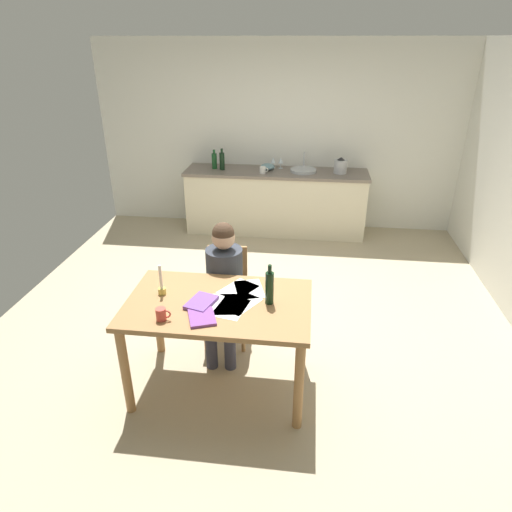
{
  "coord_description": "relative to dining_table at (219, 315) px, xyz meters",
  "views": [
    {
      "loc": [
        0.47,
        -3.87,
        2.58
      ],
      "look_at": [
        0.04,
        -0.38,
        0.85
      ],
      "focal_mm": 31.28,
      "sensor_mm": 36.0,
      "label": 1
    }
  ],
  "objects": [
    {
      "name": "kitchen_counter",
      "position": [
        0.16,
        3.32,
        -0.23
      ],
      "size": [
        2.56,
        0.64,
        0.9
      ],
      "color": "beige",
      "rests_on": "ground"
    },
    {
      "name": "coffee_mug",
      "position": [
        -0.34,
        -0.28,
        0.16
      ],
      "size": [
        0.11,
        0.07,
        0.09
      ],
      "color": "#D84C3F",
      "rests_on": "dining_table"
    },
    {
      "name": "wall_back",
      "position": [
        0.16,
        3.68,
        0.62
      ],
      "size": [
        5.2,
        0.12,
        2.6
      ],
      "primitive_type": "cube",
      "color": "silver",
      "rests_on": "ground"
    },
    {
      "name": "ground_plane",
      "position": [
        0.16,
        1.08,
        -0.7
      ],
      "size": [
        5.2,
        5.2,
        0.04
      ],
      "primitive_type": "cube",
      "color": "tan"
    },
    {
      "name": "sink_unit",
      "position": [
        0.54,
        3.33,
        0.24
      ],
      "size": [
        0.36,
        0.36,
        0.24
      ],
      "color": "#B2B7BC",
      "rests_on": "kitchen_counter"
    },
    {
      "name": "wine_glass_by_kettle",
      "position": [
        0.1,
        3.47,
        0.33
      ],
      "size": [
        0.07,
        0.07,
        0.15
      ],
      "color": "silver",
      "rests_on": "kitchen_counter"
    },
    {
      "name": "paper_letter",
      "position": [
        0.21,
        0.21,
        0.12
      ],
      "size": [
        0.29,
        0.34,
        0.0
      ],
      "primitive_type": "cube",
      "rotation": [
        0.0,
        0.0,
        0.3
      ],
      "color": "white",
      "rests_on": "dining_table"
    },
    {
      "name": "candlestick",
      "position": [
        -0.45,
        0.06,
        0.18
      ],
      "size": [
        0.06,
        0.06,
        0.25
      ],
      "color": "gold",
      "rests_on": "dining_table"
    },
    {
      "name": "book_cookery",
      "position": [
        -0.07,
        -0.23,
        0.12
      ],
      "size": [
        0.25,
        0.27,
        0.02
      ],
      "primitive_type": "cube",
      "rotation": [
        0.0,
        0.0,
        0.36
      ],
      "color": "#7D4292",
      "rests_on": "dining_table"
    },
    {
      "name": "bottle_vinegar",
      "position": [
        -0.6,
        3.3,
        0.34
      ],
      "size": [
        0.07,
        0.07,
        0.3
      ],
      "color": "black",
      "rests_on": "kitchen_counter"
    },
    {
      "name": "chair_at_table",
      "position": [
        -0.07,
        0.67,
        -0.18
      ],
      "size": [
        0.42,
        0.42,
        0.89
      ],
      "color": "#9E7042",
      "rests_on": "ground"
    },
    {
      "name": "paper_envelope",
      "position": [
        0.12,
        0.2,
        0.12
      ],
      "size": [
        0.33,
        0.36,
        0.0
      ],
      "primitive_type": "cube",
      "rotation": [
        0.0,
        0.0,
        -0.54
      ],
      "color": "white",
      "rests_on": "dining_table"
    },
    {
      "name": "stovetop_kettle",
      "position": [
        1.04,
        3.32,
        0.32
      ],
      "size": [
        0.18,
        0.18,
        0.22
      ],
      "color": "#B7BABF",
      "rests_on": "kitchen_counter"
    },
    {
      "name": "teacup_on_counter",
      "position": [
        -0.01,
        3.17,
        0.27
      ],
      "size": [
        0.12,
        0.08,
        0.09
      ],
      "color": "white",
      "rests_on": "kitchen_counter"
    },
    {
      "name": "paper_receipt",
      "position": [
        0.03,
        -0.03,
        0.12
      ],
      "size": [
        0.25,
        0.32,
        0.0
      ],
      "primitive_type": "cube",
      "rotation": [
        0.0,
        0.0,
        0.14
      ],
      "color": "white",
      "rests_on": "dining_table"
    },
    {
      "name": "person_seated",
      "position": [
        -0.06,
        0.52,
        -0.0
      ],
      "size": [
        0.34,
        0.6,
        1.19
      ],
      "color": "#333842",
      "rests_on": "ground"
    },
    {
      "name": "dining_table",
      "position": [
        0.0,
        0.0,
        0.0
      ],
      "size": [
        1.39,
        0.86,
        0.8
      ],
      "color": "#9E7042",
      "rests_on": "ground"
    },
    {
      "name": "paper_bill",
      "position": [
        0.11,
        -0.07,
        0.12
      ],
      "size": [
        0.27,
        0.33,
        0.0
      ],
      "primitive_type": "cube",
      "rotation": [
        0.0,
        0.0,
        -0.21
      ],
      "color": "white",
      "rests_on": "dining_table"
    },
    {
      "name": "wine_bottle_on_table",
      "position": [
        0.38,
        0.04,
        0.25
      ],
      "size": [
        0.06,
        0.06,
        0.32
      ],
      "color": "black",
      "rests_on": "dining_table"
    },
    {
      "name": "book_magazine",
      "position": [
        -0.12,
        -0.05,
        0.13
      ],
      "size": [
        0.23,
        0.28,
        0.03
      ],
      "primitive_type": "cube",
      "rotation": [
        0.0,
        0.0,
        -0.29
      ],
      "color": "#73469D",
      "rests_on": "dining_table"
    },
    {
      "name": "bottle_oil",
      "position": [
        -0.72,
        3.34,
        0.33
      ],
      "size": [
        0.07,
        0.07,
        0.27
      ],
      "color": "#194C23",
      "rests_on": "kitchen_counter"
    },
    {
      "name": "paper_notice",
      "position": [
        0.17,
        0.0,
        0.12
      ],
      "size": [
        0.33,
        0.36,
        0.0
      ],
      "primitive_type": "cube",
      "rotation": [
        0.0,
        0.0,
        -0.54
      ],
      "color": "white",
      "rests_on": "dining_table"
    },
    {
      "name": "mixing_bowl",
      "position": [
        0.04,
        3.36,
        0.26
      ],
      "size": [
        0.2,
        0.2,
        0.09
      ],
      "primitive_type": "ellipsoid",
      "color": "#668C99",
      "rests_on": "kitchen_counter"
    },
    {
      "name": "wine_glass_near_sink",
      "position": [
        0.21,
        3.47,
        0.33
      ],
      "size": [
        0.07,
        0.07,
        0.15
      ],
      "color": "silver",
      "rests_on": "kitchen_counter"
    }
  ]
}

